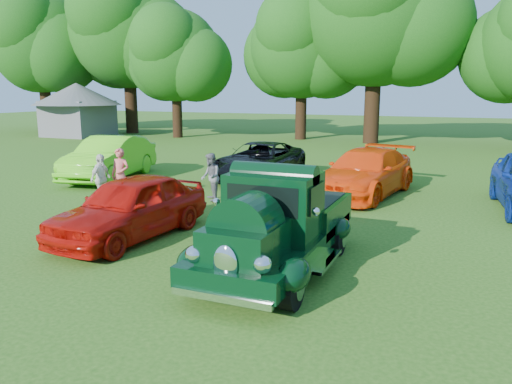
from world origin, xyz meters
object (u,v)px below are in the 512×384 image
at_px(gazebo, 77,104).
at_px(red_convertible, 130,207).
at_px(hero_pickup, 278,227).
at_px(back_car_orange, 365,173).
at_px(back_car_black, 260,161).
at_px(spectator_white, 101,179).
at_px(spectator_grey, 211,177).
at_px(back_car_lime, 110,158).
at_px(spectator_pink, 120,175).

bearing_deg(gazebo, red_convertible, -45.34).
distance_m(hero_pickup, back_car_orange, 7.56).
bearing_deg(back_car_black, spectator_white, -116.50).
height_order(hero_pickup, gazebo, gazebo).
xyz_separation_m(back_car_black, gazebo, (-19.53, 11.66, 1.69)).
xyz_separation_m(back_car_orange, spectator_grey, (-4.25, -2.71, -0.01)).
height_order(back_car_lime, back_car_orange, back_car_lime).
distance_m(back_car_orange, gazebo, 27.23).
bearing_deg(gazebo, spectator_pink, -44.73).
bearing_deg(hero_pickup, back_car_black, 114.81).
bearing_deg(spectator_white, back_car_black, -29.45).
relative_size(back_car_black, spectator_pink, 3.09).
bearing_deg(spectator_grey, back_car_black, 144.90).
relative_size(back_car_black, gazebo, 0.79).
bearing_deg(red_convertible, spectator_white, 143.68).
distance_m(back_car_black, spectator_pink, 5.80).
relative_size(back_car_black, spectator_grey, 3.43).
height_order(back_car_lime, gazebo, gazebo).
bearing_deg(back_car_black, spectator_grey, -89.24).
distance_m(spectator_pink, gazebo, 24.08).
relative_size(spectator_pink, spectator_white, 1.09).
xyz_separation_m(hero_pickup, gazebo, (-23.66, 20.61, 1.58)).
xyz_separation_m(back_car_black, spectator_grey, (0.07, -4.10, 0.04)).
xyz_separation_m(back_car_lime, back_car_black, (5.35, 2.21, -0.11)).
bearing_deg(hero_pickup, back_car_orange, 88.61).
height_order(back_car_lime, spectator_pink, spectator_pink).
bearing_deg(red_convertible, spectator_grey, 96.89).
relative_size(back_car_lime, gazebo, 0.78).
bearing_deg(spectator_pink, spectator_white, -135.32).
bearing_deg(back_car_lime, hero_pickup, -46.75).
distance_m(hero_pickup, spectator_grey, 6.33).
bearing_deg(gazebo, hero_pickup, -41.05).
bearing_deg(back_car_black, back_car_lime, -157.82).
distance_m(spectator_white, gazebo, 24.16).
relative_size(back_car_lime, back_car_orange, 0.97).
bearing_deg(spectator_grey, back_car_orange, 86.44).
height_order(spectator_pink, spectator_grey, spectator_pink).
bearing_deg(back_car_black, gazebo, 148.95).
height_order(red_convertible, gazebo, gazebo).
height_order(hero_pickup, spectator_white, hero_pickup).
bearing_deg(spectator_white, red_convertible, -133.78).
bearing_deg(spectator_pink, hero_pickup, -36.38).
xyz_separation_m(hero_pickup, spectator_grey, (-4.07, 4.85, -0.08)).
distance_m(hero_pickup, red_convertible, 3.92).
xyz_separation_m(back_car_lime, back_car_orange, (9.68, 0.82, -0.07)).
bearing_deg(gazebo, back_car_orange, -28.69).
bearing_deg(red_convertible, spectator_pink, 135.40).
height_order(red_convertible, back_car_orange, back_car_orange).
height_order(spectator_grey, spectator_white, spectator_white).
distance_m(back_car_lime, spectator_pink, 4.20).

